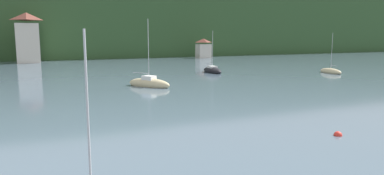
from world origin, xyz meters
name	(u,v)px	position (x,y,z in m)	size (l,w,h in m)	color
wooded_hillside	(84,29)	(6.53, 152.15, 8.67)	(352.00, 57.88, 50.23)	#2D4C28
shore_building_central	(28,39)	(-11.14, 113.36, 5.56)	(5.16, 5.59, 11.46)	beige
shore_building_eastcentral	(203,49)	(33.42, 112.23, 2.62)	(3.82, 3.22, 5.40)	beige
sailboat_far_0	(331,72)	(34.89, 67.09, 0.27)	(1.78, 4.86, 6.96)	#CCBC8E
sailboat_far_3	(212,71)	(17.39, 76.13, 0.34)	(2.07, 5.65, 7.37)	black
sailboat_far_5	(149,83)	(2.59, 64.58, 0.39)	(4.87, 5.84, 8.60)	#CCBC8E
mooring_buoy_far	(338,135)	(6.97, 39.27, 0.00)	(0.52, 0.52, 0.52)	red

